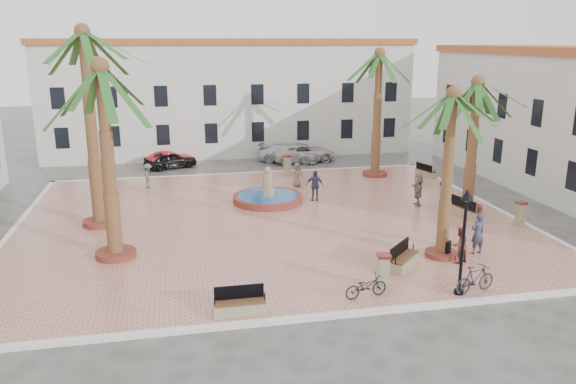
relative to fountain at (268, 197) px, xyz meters
name	(u,v)px	position (x,y,z in m)	size (l,w,h in m)	color
ground	(270,222)	(-0.45, -3.30, -0.44)	(120.00, 120.00, 0.00)	#56544F
plaza	(270,220)	(-0.45, -3.30, -0.36)	(26.00, 22.00, 0.15)	tan
kerb_n	(244,174)	(-0.45, 7.70, -0.36)	(26.30, 0.30, 0.16)	silver
kerb_s	(323,317)	(-0.45, -14.30, -0.36)	(26.30, 0.30, 0.16)	silver
kerb_e	(491,206)	(12.55, -3.30, -0.36)	(0.30, 22.30, 0.16)	silver
kerb_w	(8,237)	(-13.45, -3.30, -0.36)	(0.30, 22.30, 0.16)	silver
building_north	(230,96)	(-0.45, 16.70, 4.33)	(30.40, 7.40, 9.50)	silver
fountain	(268,197)	(0.00, 0.00, 0.00)	(4.11, 4.11, 2.12)	brown
palm_nw	(84,53)	(-9.23, -2.44, 8.36)	(5.61, 5.61, 10.03)	brown
palm_sw	(102,90)	(-8.02, -7.20, 6.98)	(5.69, 5.69, 8.61)	brown
palm_s	(452,113)	(6.11, -10.01, 6.06)	(4.63, 4.63, 7.45)	brown
palm_e	(476,98)	(10.75, -3.79, 5.95)	(5.40, 5.40, 7.47)	brown
palm_ne	(379,67)	(8.50, 5.08, 7.17)	(5.56, 5.56, 8.78)	brown
bench_s	(240,306)	(-3.27, -13.62, -0.01)	(1.86, 0.57, 0.98)	gray
bench_se	(404,261)	(3.97, -10.88, 0.01)	(1.84, 1.83, 1.05)	gray
bench_e	(466,211)	(10.05, -4.93, 0.01)	(1.02, 2.09, 1.06)	gray
bench_ne	(426,173)	(11.93, 4.12, -0.03)	(0.98, 1.81, 0.91)	gray
lamppost_s	(465,224)	(5.01, -13.70, 2.49)	(0.45, 0.45, 4.10)	black
lamppost_e	(445,148)	(11.95, 1.63, 2.16)	(0.39, 0.39, 3.61)	black
bollard_se	(383,271)	(2.33, -12.75, 0.45)	(0.60, 0.60, 1.43)	gray
bollard_n	(287,165)	(2.43, 6.20, 0.48)	(0.58, 0.58, 1.48)	gray
bollard_e	(520,214)	(11.95, -6.98, 0.38)	(0.49, 0.49, 1.29)	gray
litter_bin	(447,249)	(6.29, -10.15, 0.08)	(0.38, 0.38, 0.74)	black
cyclist_a	(478,233)	(7.78, -10.05, 0.66)	(0.70, 0.46, 1.91)	#303349
bicycle_a	(366,286)	(1.46, -13.28, 0.16)	(0.59, 1.69, 0.89)	black
cyclist_b	(460,245)	(6.49, -10.86, 0.51)	(0.78, 0.61, 1.60)	maroon
bicycle_b	(475,279)	(5.65, -13.70, 0.25)	(0.51, 1.80, 1.08)	black
pedestrian_fountain_a	(297,175)	(2.47, 3.13, 0.49)	(0.76, 0.50, 1.56)	#7E614F
pedestrian_fountain_b	(315,185)	(2.79, -0.22, 0.63)	(1.07, 0.45, 1.83)	#364264
pedestrian_north	(148,176)	(-7.02, 4.81, 0.50)	(1.02, 0.58, 1.57)	#545559
pedestrian_east	(418,190)	(8.36, -2.44, 0.63)	(1.71, 0.54, 1.84)	#78655C
car_black	(170,160)	(-5.63, 10.93, 0.22)	(1.56, 3.87, 1.32)	black
car_red	(170,160)	(-5.61, 11.17, 0.18)	(1.31, 3.77, 1.24)	red
car_silver	(288,153)	(3.57, 11.36, 0.26)	(1.95, 4.80, 1.39)	silver
car_white	(304,153)	(4.79, 11.31, 0.28)	(2.38, 5.17, 1.44)	beige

